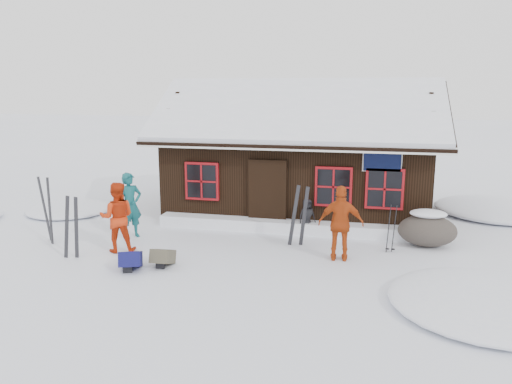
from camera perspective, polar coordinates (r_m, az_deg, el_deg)
ground at (r=12.76m, az=-4.90°, el=-6.89°), size 120.00×120.00×0.00m
mountain_hut at (r=16.82m, az=5.07°, el=3.19°), size 8.90×6.09×4.42m
snow_drift at (r=14.47m, az=3.49°, el=-3.88°), size 7.60×0.60×0.35m
snow_mounds at (r=14.13m, az=3.84°, el=-5.01°), size 20.60×13.20×0.48m
skier_teal at (r=14.18m, az=-14.18°, el=-1.49°), size 0.76×0.79×1.82m
skier_orange_left at (r=13.03m, az=-15.58°, el=-2.79°), size 1.05×0.94×1.79m
skier_orange_right at (r=12.07m, az=9.68°, el=-3.57°), size 1.10×0.51×1.83m
skier_crouched at (r=14.25m, az=5.85°, el=-2.78°), size 0.59×0.54×1.01m
boulder at (r=13.85m, az=18.99°, el=-4.07°), size 1.50×1.13×0.87m
ski_pair_left at (r=12.90m, az=-20.34°, el=-3.91°), size 0.49×0.10×1.60m
ski_pair_mid at (r=14.51m, az=-22.74°, el=-1.96°), size 0.56×0.34×1.81m
ski_pair_right at (r=13.10m, az=4.94°, el=-2.82°), size 0.57×0.18×1.66m
ski_poles at (r=13.01m, az=15.20°, el=-4.16°), size 0.23×0.11×1.27m
backpack_blue at (r=11.83m, az=-14.11°, el=-7.85°), size 0.66×0.76×0.34m
backpack_olive at (r=11.91m, az=-10.59°, el=-7.61°), size 0.47×0.60×0.32m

